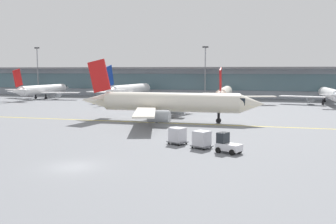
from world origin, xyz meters
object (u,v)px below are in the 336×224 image
Objects in this scene: taxiing_regional_jet at (169,103)px; baggage_tug at (227,144)px; gate_airplane_0 at (43,90)px; gate_airplane_1 at (130,90)px; cargo_dolly_trailing at (177,135)px; apron_light_mast_0 at (38,69)px; gate_airplane_2 at (224,93)px; gate_airplane_3 at (330,94)px; apron_light_mast_1 at (205,70)px; cargo_dolly_lead at (202,139)px.

taxiing_regional_jet is 25.21m from baggage_tug.
gate_airplane_0 is 63.53m from taxiing_regional_jet.
taxiing_regional_jet is at bearing -124.20° from gate_airplane_0.
cargo_dolly_trailing is at bearing -149.18° from gate_airplane_1.
gate_airplane_1 is 1.83× the size of apron_light_mast_0.
gate_airplane_2 reaches higher than baggage_tug.
cargo_dolly_trailing is at bearing 155.42° from gate_airplane_3.
gate_airplane_2 is at bearing 118.16° from cargo_dolly_trailing.
apron_light_mast_0 reaches higher than gate_airplane_3.
baggage_tug is 6.87m from cargo_dolly_trailing.
gate_airplane_3 is 1.62× the size of apron_light_mast_0.
apron_light_mast_1 is at bearing 128.41° from baggage_tug.
cargo_dolly_lead is 102.14m from apron_light_mast_0.
gate_airplane_0 reaches higher than cargo_dolly_lead.
gate_airplane_3 is 93.18m from apron_light_mast_0.
gate_airplane_1 is 53.32m from gate_airplane_3.
baggage_tug is 3.33m from cargo_dolly_lead.
gate_airplane_3 is 64.59m from cargo_dolly_trailing.
apron_light_mast_1 is at bearing -50.28° from gate_airplane_1.
taxiing_regional_jet is at bearing -41.49° from apron_light_mast_0.
gate_airplane_0 is at bearing -51.91° from apron_light_mast_0.
gate_airplane_3 is at bearing -21.22° from apron_light_mast_1.
apron_light_mast_0 is (-60.67, 53.67, 5.76)m from taxiing_regional_jet.
gate_airplane_2 is 26.37m from gate_airplane_3.
gate_airplane_1 reaches higher than baggage_tug.
gate_airplane_0 is at bearing 161.92° from cargo_dolly_lead.
gate_airplane_0 is at bearing 97.21° from gate_airplane_1.
gate_airplane_2 is (55.07, -3.74, 0.05)m from gate_airplane_0.
apron_light_mast_1 is (-33.79, 13.12, 5.98)m from gate_airplane_3.
gate_airplane_0 is 27.72m from gate_airplane_1.
gate_airplane_2 is 0.87× the size of taxiing_regional_jet.
gate_airplane_0 is at bearing 162.60° from baggage_tug.
gate_airplane_2 is 36.29m from taxiing_regional_jet.
gate_airplane_1 is at bearing 118.61° from taxiing_regional_jet.
baggage_tug is (34.04, -62.42, -2.09)m from gate_airplane_1.
baggage_tug is 105.28m from apron_light_mast_0.
gate_airplane_2 is at bearing 81.52° from taxiing_regional_jet.
taxiing_regional_jet is 81.21m from apron_light_mast_0.
gate_airplane_3 is 1.68× the size of apron_light_mast_1.
gate_airplane_3 is 0.84× the size of taxiing_regional_jet.
gate_airplane_1 reaches higher than gate_airplane_3.
cargo_dolly_lead is (58.80, -60.10, -1.66)m from gate_airplane_0.
taxiing_regional_jet is 12.27× the size of cargo_dolly_trailing.
gate_airplane_0 is 1.03× the size of gate_airplane_3.
cargo_dolly_lead is (9.13, -20.47, -2.13)m from taxiing_regional_jet.
gate_airplane_1 is 46.00m from taxiing_regional_jet.
gate_airplane_1 is 11.56× the size of cargo_dolly_lead.
taxiing_regional_jet is 53.99m from apron_light_mast_1.
baggage_tug reaches higher than cargo_dolly_lead.
apron_light_mast_0 reaches higher than baggage_tug.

